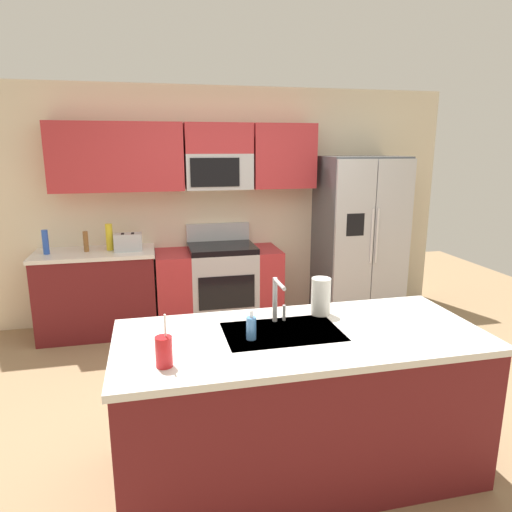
# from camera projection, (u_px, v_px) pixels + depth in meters

# --- Properties ---
(ground_plane) EXTENTS (9.00, 9.00, 0.00)m
(ground_plane) POSITION_uv_depth(u_px,v_px,m) (275.00, 404.00, 3.61)
(ground_plane) COLOR #997A56
(ground_plane) RESTS_ON ground
(kitchen_wall_unit) EXTENTS (5.20, 0.43, 2.60)m
(kitchen_wall_unit) POSITION_uv_depth(u_px,v_px,m) (215.00, 190.00, 5.21)
(kitchen_wall_unit) COLOR beige
(kitchen_wall_unit) RESTS_ON ground
(back_counter) EXTENTS (1.21, 0.63, 0.90)m
(back_counter) POSITION_uv_depth(u_px,v_px,m) (98.00, 293.00, 4.89)
(back_counter) COLOR maroon
(back_counter) RESTS_ON ground
(range_oven) EXTENTS (1.36, 0.61, 1.10)m
(range_oven) POSITION_uv_depth(u_px,v_px,m) (219.00, 285.00, 5.18)
(range_oven) COLOR #B7BABF
(range_oven) RESTS_ON ground
(refrigerator) EXTENTS (0.90, 0.76, 1.85)m
(refrigerator) POSITION_uv_depth(u_px,v_px,m) (359.00, 238.00, 5.35)
(refrigerator) COLOR #4C4F54
(refrigerator) RESTS_ON ground
(island_counter) EXTENTS (2.14, 0.94, 0.90)m
(island_counter) POSITION_uv_depth(u_px,v_px,m) (299.00, 402.00, 2.79)
(island_counter) COLOR maroon
(island_counter) RESTS_ON ground
(toaster) EXTENTS (0.28, 0.16, 0.18)m
(toaster) POSITION_uv_depth(u_px,v_px,m) (128.00, 242.00, 4.79)
(toaster) COLOR #B7BABF
(toaster) RESTS_ON back_counter
(pepper_mill) EXTENTS (0.05, 0.05, 0.21)m
(pepper_mill) POSITION_uv_depth(u_px,v_px,m) (86.00, 242.00, 4.74)
(pepper_mill) COLOR brown
(pepper_mill) RESTS_ON back_counter
(bottle_yellow) EXTENTS (0.07, 0.07, 0.28)m
(bottle_yellow) POSITION_uv_depth(u_px,v_px,m) (109.00, 237.00, 4.81)
(bottle_yellow) COLOR yellow
(bottle_yellow) RESTS_ON back_counter
(bottle_blue) EXTENTS (0.06, 0.06, 0.25)m
(bottle_blue) POSITION_uv_depth(u_px,v_px,m) (45.00, 242.00, 4.63)
(bottle_blue) COLOR blue
(bottle_blue) RESTS_ON back_counter
(sink_faucet) EXTENTS (0.09, 0.21, 0.28)m
(sink_faucet) POSITION_uv_depth(u_px,v_px,m) (277.00, 297.00, 2.81)
(sink_faucet) COLOR #B7BABF
(sink_faucet) RESTS_ON island_counter
(drink_cup_red) EXTENTS (0.08, 0.08, 0.28)m
(drink_cup_red) POSITION_uv_depth(u_px,v_px,m) (164.00, 351.00, 2.27)
(drink_cup_red) COLOR red
(drink_cup_red) RESTS_ON island_counter
(soap_dispenser) EXTENTS (0.06, 0.06, 0.17)m
(soap_dispenser) POSITION_uv_depth(u_px,v_px,m) (251.00, 328.00, 2.59)
(soap_dispenser) COLOR #4C8CD8
(soap_dispenser) RESTS_ON island_counter
(paper_towel_roll) EXTENTS (0.12, 0.12, 0.24)m
(paper_towel_roll) POSITION_uv_depth(u_px,v_px,m) (321.00, 296.00, 2.97)
(paper_towel_roll) COLOR white
(paper_towel_roll) RESTS_ON island_counter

